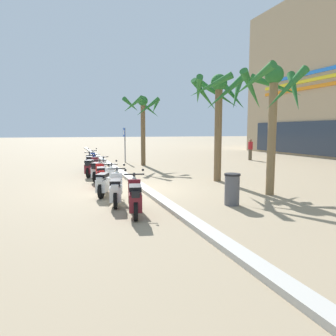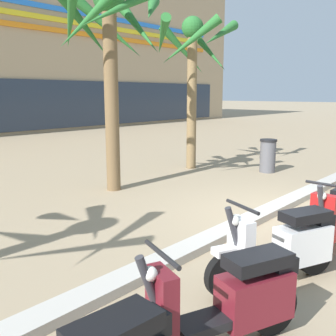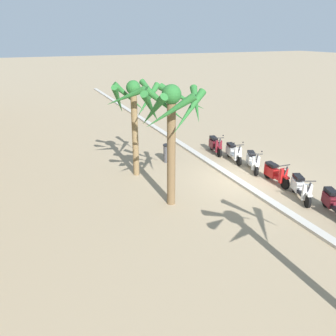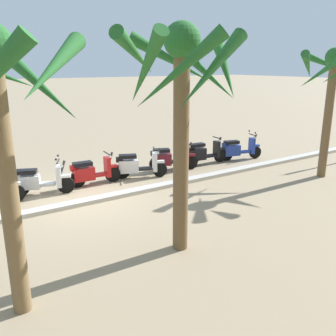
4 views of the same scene
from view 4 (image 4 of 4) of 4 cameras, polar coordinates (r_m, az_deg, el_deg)
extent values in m
plane|color=#9E896B|center=(11.06, -12.93, -4.89)|extent=(200.00, 200.00, 0.00)
cube|color=#BCB7AD|center=(10.78, -12.41, -5.06)|extent=(60.00, 0.36, 0.12)
cylinder|color=black|center=(15.92, 13.41, 2.41)|extent=(0.53, 0.23, 0.52)
cylinder|color=black|center=(15.28, 9.12, 2.09)|extent=(0.53, 0.23, 0.52)
cube|color=#233D9E|center=(15.60, 11.48, 2.48)|extent=(0.65, 0.43, 0.08)
cube|color=#233D9E|center=(15.34, 9.88, 2.72)|extent=(0.74, 0.49, 0.43)
cube|color=black|center=(15.26, 9.87, 3.98)|extent=(0.66, 0.45, 0.12)
cube|color=#233D9E|center=(15.77, 12.92, 3.39)|extent=(0.22, 0.36, 0.66)
cube|color=#233D9E|center=(15.86, 13.48, 3.43)|extent=(0.35, 0.24, 0.08)
cylinder|color=#333338|center=(15.78, 13.20, 3.94)|extent=(0.29, 0.14, 0.69)
cylinder|color=black|center=(15.68, 13.02, 5.07)|extent=(0.19, 0.55, 0.04)
sphere|color=white|center=(15.75, 13.31, 4.58)|extent=(0.12, 0.12, 0.12)
cube|color=#233D9E|center=(15.15, 8.92, 3.55)|extent=(0.28, 0.26, 0.16)
sphere|color=black|center=(15.85, 12.55, 5.65)|extent=(0.07, 0.07, 0.07)
sphere|color=black|center=(15.44, 13.44, 5.34)|extent=(0.07, 0.07, 0.07)
cylinder|color=black|center=(15.03, 8.10, 1.90)|extent=(0.53, 0.15, 0.52)
cylinder|color=black|center=(14.32, 3.82, 1.32)|extent=(0.53, 0.15, 0.52)
cube|color=black|center=(14.68, 6.18, 1.87)|extent=(0.62, 0.33, 0.08)
cube|color=black|center=(14.39, 4.58, 2.16)|extent=(0.71, 0.38, 0.46)
cube|color=black|center=(14.29, 4.55, 3.58)|extent=(0.63, 0.35, 0.12)
cube|color=black|center=(14.86, 7.58, 2.91)|extent=(0.17, 0.35, 0.66)
cube|color=black|center=(14.97, 8.14, 2.98)|extent=(0.33, 0.19, 0.08)
cylinder|color=#333338|center=(14.88, 7.85, 3.50)|extent=(0.29, 0.10, 0.69)
cylinder|color=black|center=(14.77, 7.64, 4.69)|extent=(0.09, 0.56, 0.04)
sphere|color=white|center=(14.85, 7.94, 4.19)|extent=(0.12, 0.12, 0.12)
cube|color=black|center=(14.17, 3.58, 3.07)|extent=(0.26, 0.22, 0.16)
cylinder|color=black|center=(13.91, 3.56, 0.89)|extent=(0.52, 0.28, 0.52)
cylinder|color=black|center=(13.63, -1.85, 0.60)|extent=(0.52, 0.28, 0.52)
cube|color=black|center=(13.75, 1.08, 1.00)|extent=(0.66, 0.48, 0.08)
cube|color=maroon|center=(13.62, -0.95, 1.32)|extent=(0.75, 0.55, 0.43)
cube|color=black|center=(13.54, -1.04, 2.74)|extent=(0.67, 0.50, 0.12)
cube|color=maroon|center=(13.79, 2.86, 2.02)|extent=(0.25, 0.37, 0.66)
cube|color=maroon|center=(13.84, 3.58, 2.05)|extent=(0.36, 0.27, 0.08)
cylinder|color=#333338|center=(13.78, 3.19, 2.64)|extent=(0.29, 0.17, 0.69)
cylinder|color=black|center=(13.69, 2.88, 3.93)|extent=(0.24, 0.54, 0.04)
sphere|color=white|center=(13.74, 3.28, 3.38)|extent=(0.12, 0.12, 0.12)
cube|color=black|center=(13.51, -2.20, 2.27)|extent=(0.30, 0.27, 0.16)
cylinder|color=black|center=(12.93, -1.29, -0.23)|extent=(0.52, 0.29, 0.52)
cylinder|color=black|center=(12.80, -7.13, -0.53)|extent=(0.52, 0.29, 0.52)
cube|color=black|center=(12.84, -3.98, -0.11)|extent=(0.66, 0.49, 0.08)
cube|color=white|center=(12.76, -6.18, 0.27)|extent=(0.75, 0.56, 0.44)
cube|color=black|center=(12.67, -6.31, 1.81)|extent=(0.67, 0.51, 0.12)
cube|color=white|center=(12.83, -2.09, 0.97)|extent=(0.26, 0.37, 0.66)
cube|color=white|center=(12.85, -1.30, 1.01)|extent=(0.36, 0.27, 0.08)
cylinder|color=#333338|center=(12.80, -1.75, 1.64)|extent=(0.29, 0.17, 0.69)
cylinder|color=black|center=(12.71, -2.12, 3.02)|extent=(0.26, 0.53, 0.04)
sphere|color=white|center=(12.76, -1.67, 2.42)|extent=(0.12, 0.12, 0.12)
cube|color=black|center=(12.68, -7.56, 1.31)|extent=(0.30, 0.28, 0.16)
cylinder|color=black|center=(12.49, -8.59, -0.99)|extent=(0.53, 0.13, 0.52)
cylinder|color=black|center=(12.14, -13.93, -1.79)|extent=(0.53, 0.13, 0.52)
cube|color=red|center=(12.30, -11.02, -1.08)|extent=(0.62, 0.32, 0.08)
cube|color=red|center=(12.15, -12.98, -0.92)|extent=(0.70, 0.36, 0.43)
cube|color=black|center=(12.05, -13.17, 0.62)|extent=(0.62, 0.34, 0.12)
cube|color=red|center=(12.35, -9.42, 0.18)|extent=(0.16, 0.35, 0.66)
cube|color=red|center=(12.41, -8.65, 0.29)|extent=(0.33, 0.18, 0.08)
cylinder|color=#333338|center=(12.34, -9.11, 0.90)|extent=(0.29, 0.09, 0.69)
cylinder|color=black|center=(12.24, -9.52, 2.30)|extent=(0.08, 0.56, 0.04)
sphere|color=white|center=(12.30, -9.06, 1.72)|extent=(0.12, 0.12, 0.12)
cube|color=red|center=(12.01, -14.42, -0.01)|extent=(0.25, 0.22, 0.16)
cylinder|color=black|center=(11.72, -15.59, -2.55)|extent=(0.52, 0.30, 0.52)
cylinder|color=black|center=(11.94, -21.91, -2.79)|extent=(0.52, 0.30, 0.52)
cube|color=silver|center=(11.78, -18.57, -2.39)|extent=(0.66, 0.50, 0.08)
cube|color=white|center=(11.85, -20.95, -2.07)|extent=(0.75, 0.57, 0.42)
cube|color=black|center=(11.76, -21.20, -0.53)|extent=(0.67, 0.52, 0.12)
cube|color=white|center=(11.65, -16.58, -1.23)|extent=(0.27, 0.37, 0.66)
cube|color=white|center=(11.63, -15.70, -1.19)|extent=(0.36, 0.28, 0.08)
cylinder|color=#333338|center=(11.60, -16.24, -0.51)|extent=(0.29, 0.18, 0.69)
cylinder|color=black|center=(11.53, -16.76, 1.00)|extent=(0.26, 0.53, 0.04)
sphere|color=white|center=(11.55, -16.21, 0.35)|extent=(0.12, 0.12, 0.12)
cube|color=silver|center=(11.85, -22.48, -1.05)|extent=(0.30, 0.28, 0.16)
sphere|color=black|center=(11.73, -16.77, 1.86)|extent=(0.07, 0.07, 0.07)
sphere|color=black|center=(11.27, -17.05, 1.28)|extent=(0.07, 0.07, 0.07)
cylinder|color=black|center=(11.44, -22.62, -3.66)|extent=(0.53, 0.20, 0.52)
cube|color=white|center=(11.36, -23.68, -2.36)|extent=(0.21, 0.36, 0.66)
cube|color=white|center=(11.35, -22.78, -2.27)|extent=(0.35, 0.22, 0.08)
cylinder|color=#333338|center=(11.31, -23.36, -1.60)|extent=(0.29, 0.13, 0.69)
cylinder|color=black|center=(11.23, -23.94, -0.08)|extent=(0.15, 0.56, 0.04)
sphere|color=white|center=(11.26, -23.36, -0.72)|extent=(0.12, 0.12, 0.12)
sphere|color=black|center=(11.44, -24.07, 0.79)|extent=(0.07, 0.07, 0.07)
sphere|color=black|center=(10.97, -24.15, 0.19)|extent=(0.07, 0.07, 0.07)
cylinder|color=brown|center=(7.40, 2.03, 2.53)|extent=(0.32, 0.32, 4.27)
sphere|color=#286B2D|center=(7.21, 2.20, 19.27)|extent=(0.70, 0.70, 0.70)
cone|color=#286B2D|center=(6.90, -3.60, 14.96)|extent=(0.52, 1.70, 1.48)
cone|color=#286B2D|center=(6.46, 1.68, 14.91)|extent=(1.47, 1.28, 1.49)
cone|color=#286B2D|center=(6.67, 6.86, 15.01)|extent=(1.73, 0.53, 1.45)
cone|color=#286B2D|center=(7.35, 8.74, 15.57)|extent=(1.09, 1.71, 1.32)
cone|color=#286B2D|center=(7.88, 5.07, 15.27)|extent=(0.97, 1.68, 1.43)
cone|color=#286B2D|center=(8.05, 0.55, 16.44)|extent=(1.85, 0.93, 1.14)
cone|color=#286B2D|center=(7.49, -4.93, 17.14)|extent=(1.66, 1.46, 0.97)
cylinder|color=olive|center=(5.90, -23.61, -3.27)|extent=(0.28, 0.28, 4.08)
cone|color=#286B2D|center=(5.21, -17.29, 14.87)|extent=(1.43, 1.58, 0.99)
cone|color=#286B2D|center=(6.16, -20.13, 12.76)|extent=(1.17, 1.55, 1.36)
cylinder|color=brown|center=(13.73, 23.60, 6.97)|extent=(0.29, 0.29, 4.07)
sphere|color=#286B2D|center=(13.61, 24.57, 15.44)|extent=(0.63, 0.63, 0.63)
cone|color=#286B2D|center=(12.94, 23.04, 13.75)|extent=(0.55, 1.65, 1.28)
cone|color=#286B2D|center=(14.43, 23.62, 14.57)|extent=(1.50, 1.42, 0.92)
cone|color=#286B2D|center=(13.69, 20.92, 14.63)|extent=(1.68, 1.09, 1.01)
camera|label=1|loc=(15.07, -66.69, 0.04)|focal=34.16mm
camera|label=2|loc=(16.20, 4.94, 10.05)|focal=41.34mm
camera|label=3|loc=(15.08, 55.80, 18.35)|focal=35.62mm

